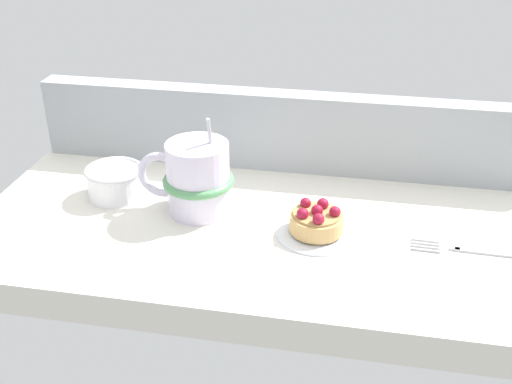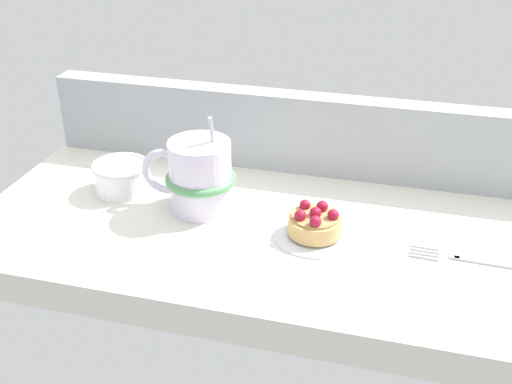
{
  "view_description": "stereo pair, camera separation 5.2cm",
  "coord_description": "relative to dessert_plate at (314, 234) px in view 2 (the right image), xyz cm",
  "views": [
    {
      "loc": [
        10.42,
        -67.93,
        42.3
      ],
      "look_at": [
        -2.19,
        -0.09,
        4.45
      ],
      "focal_mm": 43.12,
      "sensor_mm": 36.0,
      "label": 1
    },
    {
      "loc": [
        15.51,
        -66.78,
        42.3
      ],
      "look_at": [
        -2.19,
        -0.09,
        4.45
      ],
      "focal_mm": 43.12,
      "sensor_mm": 36.0,
      "label": 2
    }
  ],
  "objects": [
    {
      "name": "dessert_fork",
      "position": [
        19.52,
        -0.64,
        0.0
      ],
      "size": [
        16.05,
        2.56,
        0.6
      ],
      "color": "#B7B7BC",
      "rests_on": "ground_plane"
    },
    {
      "name": "raspberry_tart",
      "position": [
        -0.01,
        -0.01,
        1.78
      ],
      "size": [
        6.85,
        6.85,
        3.68
      ],
      "color": "tan",
      "rests_on": "dessert_plate"
    },
    {
      "name": "window_rail_back",
      "position": [
        -5.85,
        18.33,
        5.67
      ],
      "size": [
        77.14,
        3.79,
        11.93
      ],
      "primitive_type": "cube",
      "color": "#9EA3A8",
      "rests_on": "ground_plane"
    },
    {
      "name": "sugar_bowl",
      "position": [
        -28.74,
        4.81,
        2.04
      ],
      "size": [
        8.07,
        8.07,
        4.39
      ],
      "color": "white",
      "rests_on": "ground_plane"
    },
    {
      "name": "coffee_mug",
      "position": [
        -16.37,
        3.07,
        4.58
      ],
      "size": [
        13.18,
        9.53,
        13.45
      ],
      "color": "silver",
      "rests_on": "ground_plane"
    },
    {
      "name": "dessert_plate",
      "position": [
        0.0,
        0.0,
        0.0
      ],
      "size": [
        10.3,
        10.3,
        0.63
      ],
      "color": "silver",
      "rests_on": "ground_plane"
    },
    {
      "name": "ground_plane",
      "position": [
        -5.85,
        1.62,
        -2.45
      ],
      "size": [
        78.71,
        37.21,
        4.31
      ],
      "primitive_type": "cube",
      "color": "silver"
    }
  ]
}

